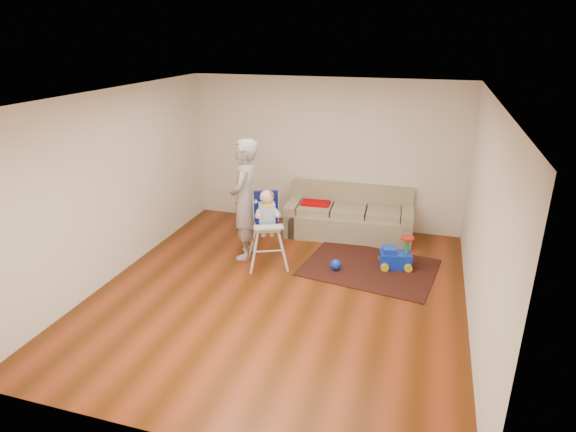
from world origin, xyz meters
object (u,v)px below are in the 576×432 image
(high_chair, at_px, (267,229))
(sofa, at_px, (349,213))
(toy_ball, at_px, (336,265))
(ride_on_toy, at_px, (396,252))
(adult, at_px, (245,200))
(side_table, at_px, (255,212))

(high_chair, bearing_deg, sofa, 32.73)
(toy_ball, bearing_deg, sofa, 92.37)
(ride_on_toy, xyz_separation_m, adult, (-2.36, -0.26, 0.70))
(sofa, xyz_separation_m, toy_ball, (0.06, -1.43, -0.33))
(side_table, relative_size, high_chair, 0.44)
(sofa, bearing_deg, side_table, 179.41)
(side_table, relative_size, ride_on_toy, 1.08)
(side_table, height_order, high_chair, high_chair)
(sofa, bearing_deg, adult, -140.74)
(sofa, height_order, side_table, sofa)
(sofa, relative_size, ride_on_toy, 4.45)
(side_table, distance_m, adult, 1.45)
(side_table, distance_m, toy_ball, 2.25)
(side_table, xyz_separation_m, ride_on_toy, (2.66, -0.98, -0.00))
(sofa, relative_size, adult, 1.17)
(sofa, relative_size, side_table, 4.13)
(side_table, xyz_separation_m, high_chair, (0.74, -1.44, 0.32))
(sofa, xyz_separation_m, ride_on_toy, (0.92, -1.07, -0.16))
(side_table, relative_size, toy_ball, 3.26)
(toy_ball, height_order, adult, adult)
(ride_on_toy, bearing_deg, high_chair, -179.88)
(sofa, height_order, high_chair, high_chair)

